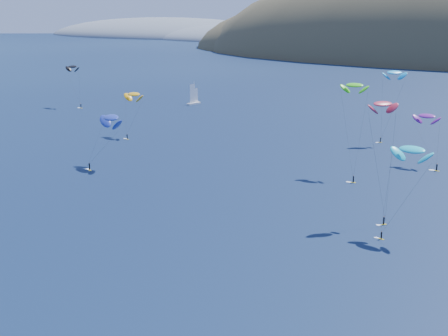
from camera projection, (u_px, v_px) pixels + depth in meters
headland at (182, 38)px, 917.09m from camera, size 460.00×250.00×60.00m
sailboat at (194, 102)px, 288.83m from camera, size 8.97×7.77×10.79m
kitesurfer_1 at (134, 94)px, 217.58m from camera, size 9.19×10.30×16.94m
kitesurfer_3 at (355, 85)px, 167.65m from camera, size 8.97×13.62×25.92m
kitesurfer_4 at (395, 73)px, 205.36m from camera, size 8.67×8.07×25.46m
kitesurfer_5 at (412, 150)px, 122.22m from camera, size 8.96×9.10×19.67m
kitesurfer_6 at (427, 116)px, 178.08m from camera, size 9.97×9.47×16.19m
kitesurfer_9 at (383, 104)px, 130.19m from camera, size 7.04×8.87×26.70m
kitesurfer_10 at (111, 118)px, 176.78m from camera, size 11.37×13.02×16.71m
kitesurfer_12 at (73, 67)px, 280.43m from camera, size 11.71×6.09×19.95m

